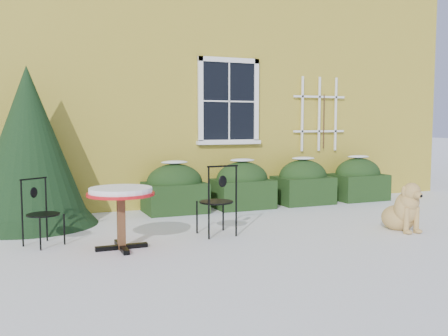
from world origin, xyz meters
name	(u,v)px	position (x,y,z in m)	size (l,w,h in m)	color
ground	(253,243)	(0.00, 0.00, 0.00)	(80.00, 80.00, 0.00)	white
house	(135,58)	(0.00, 7.00, 3.22)	(12.40, 8.40, 6.40)	gold
hedge_row	(273,184)	(1.65, 2.55, 0.40)	(4.95, 0.80, 0.91)	black
evergreen_shrub	(29,162)	(-2.66, 2.31, 0.98)	(2.01, 2.01, 2.43)	black
bistro_table	(121,198)	(-1.66, 0.31, 0.64)	(0.83, 0.83, 0.77)	black
patio_chair_near	(218,200)	(-0.27, 0.57, 0.50)	(0.48, 0.48, 0.99)	black
patio_chair_far	(41,212)	(-2.56, 0.90, 0.43)	(0.53, 0.53, 0.86)	black
dog	(404,211)	(2.33, -0.18, 0.30)	(0.51, 0.82, 0.74)	tan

